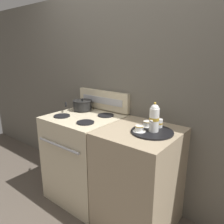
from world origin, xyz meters
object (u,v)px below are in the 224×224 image
(saucepan, at_px, (82,105))
(teacup_left, at_px, (139,129))
(teacup_right, at_px, (147,124))
(creamer_jug, at_px, (159,123))
(serving_tray, at_px, (152,132))
(stove, at_px, (85,157))
(teapot, at_px, (154,118))

(saucepan, height_order, teacup_left, saucepan)
(teacup_right, distance_m, creamer_jug, 0.10)
(serving_tray, bearing_deg, stove, -178.83)
(teapot, relative_size, teacup_left, 2.30)
(stove, distance_m, teacup_right, 0.87)
(teacup_left, relative_size, creamer_jug, 1.47)
(stove, xyz_separation_m, teapot, (0.79, 0.02, 0.60))
(teacup_right, height_order, creamer_jug, creamer_jug)
(serving_tray, relative_size, teacup_left, 3.28)
(creamer_jug, bearing_deg, saucepan, 179.30)
(teacup_left, bearing_deg, saucepan, 166.61)
(serving_tray, bearing_deg, saucepan, 172.17)
(teapot, relative_size, teacup_right, 2.30)
(teacup_right, relative_size, creamer_jug, 1.47)
(creamer_jug, bearing_deg, stove, -170.13)
(stove, bearing_deg, teacup_left, -4.96)
(saucepan, bearing_deg, creamer_jug, -0.70)
(teacup_right, bearing_deg, stove, -173.06)
(saucepan, relative_size, teacup_right, 2.88)
(teapot, bearing_deg, saucepan, 172.38)
(saucepan, bearing_deg, teacup_right, -4.13)
(stove, bearing_deg, teapot, 1.32)
(stove, xyz_separation_m, creamer_jug, (0.78, 0.14, 0.52))
(teacup_left, bearing_deg, stove, 175.04)
(teacup_left, bearing_deg, serving_tray, 44.55)
(serving_tray, relative_size, teacup_right, 3.28)
(stove, height_order, serving_tray, serving_tray)
(creamer_jug, bearing_deg, teacup_right, -148.78)
(teapot, xyz_separation_m, creamer_jug, (-0.01, 0.12, -0.08))
(stove, distance_m, serving_tray, 0.92)
(serving_tray, relative_size, teapot, 1.42)
(stove, relative_size, saucepan, 3.08)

